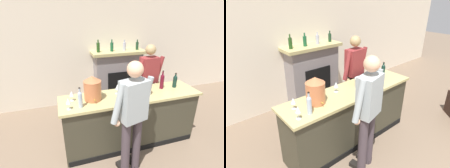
% 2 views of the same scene
% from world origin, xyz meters
% --- Properties ---
extents(wall_back_panel, '(12.00, 0.07, 2.75)m').
position_xyz_m(wall_back_panel, '(0.00, 4.36, 1.38)').
color(wall_back_panel, beige).
rests_on(wall_back_panel, ground_plane).
extents(bar_counter, '(2.44, 0.64, 1.01)m').
position_xyz_m(bar_counter, '(0.16, 2.46, 0.50)').
color(bar_counter, '#383527').
rests_on(bar_counter, ground_plane).
extents(fireplace_stone, '(1.36, 0.52, 1.71)m').
position_xyz_m(fireplace_stone, '(0.48, 4.10, 0.72)').
color(fireplace_stone, gray).
rests_on(fireplace_stone, ground_plane).
extents(person_customer, '(0.64, 0.37, 1.78)m').
position_xyz_m(person_customer, '(-0.09, 1.86, 0.99)').
color(person_customer, '#40353B').
rests_on(person_customer, ground_plane).
extents(person_bartender, '(0.66, 0.32, 1.74)m').
position_xyz_m(person_bartender, '(0.78, 3.02, 0.96)').
color(person_bartender, black).
rests_on(person_bartender, ground_plane).
extents(copper_dispenser, '(0.28, 0.32, 0.40)m').
position_xyz_m(copper_dispenser, '(-0.51, 2.49, 1.21)').
color(copper_dispenser, '#C06B41').
rests_on(copper_dispenser, bar_counter).
extents(ice_bucket_steel, '(0.24, 0.24, 0.16)m').
position_xyz_m(ice_bucket_steel, '(0.39, 2.44, 1.08)').
color(ice_bucket_steel, silver).
rests_on(ice_bucket_steel, bar_counter).
extents(wine_bottle_riesling_slim, '(0.07, 0.07, 0.34)m').
position_xyz_m(wine_bottle_riesling_slim, '(0.79, 2.54, 1.16)').
color(wine_bottle_riesling_slim, '#570F1E').
rests_on(wine_bottle_riesling_slim, bar_counter).
extents(wine_bottle_burgundy_dark, '(0.07, 0.07, 0.32)m').
position_xyz_m(wine_bottle_burgundy_dark, '(-0.73, 2.31, 1.15)').
color(wine_bottle_burgundy_dark, '#A1AFC2').
rests_on(wine_bottle_burgundy_dark, bar_counter).
extents(wine_bottle_merlot_tall, '(0.07, 0.07, 0.28)m').
position_xyz_m(wine_bottle_merlot_tall, '(1.05, 2.52, 1.13)').
color(wine_bottle_merlot_tall, black).
rests_on(wine_bottle_merlot_tall, bar_counter).
extents(wine_glass_near_bucket, '(0.07, 0.07, 0.17)m').
position_xyz_m(wine_glass_near_bucket, '(-0.83, 2.55, 1.12)').
color(wine_glass_near_bucket, silver).
rests_on(wine_glass_near_bucket, bar_counter).
extents(wine_glass_by_dispenser, '(0.08, 0.08, 0.17)m').
position_xyz_m(wine_glass_by_dispenser, '(-0.06, 2.58, 1.13)').
color(wine_glass_by_dispenser, silver).
rests_on(wine_glass_by_dispenser, bar_counter).
extents(wine_glass_mid_counter, '(0.07, 0.07, 0.19)m').
position_xyz_m(wine_glass_mid_counter, '(-0.91, 2.29, 1.14)').
color(wine_glass_mid_counter, silver).
rests_on(wine_glass_mid_counter, bar_counter).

